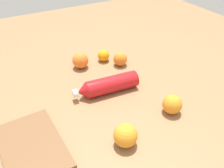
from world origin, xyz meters
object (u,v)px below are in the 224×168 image
object	(u,v)px
water_bottle	(107,85)
cutting_board	(32,147)
orange_1	(103,56)
orange_2	(80,60)
orange_0	(125,135)
orange_3	(120,59)
orange_4	(172,104)

from	to	relation	value
water_bottle	cutting_board	xyz separation A→B (m)	(0.15, -0.36, -0.03)
orange_1	cutting_board	size ratio (longest dim) A/B	0.21
orange_1	orange_2	xyz separation A→B (m)	(0.00, -0.13, 0.01)
orange_0	orange_2	size ratio (longest dim) A/B	1.02
orange_1	cutting_board	world-z (taller)	orange_1
orange_0	orange_3	bearing A→B (deg)	151.21
orange_1	orange_4	distance (m)	0.49
orange_1	cutting_board	xyz separation A→B (m)	(0.40, -0.48, -0.02)
water_bottle	orange_2	size ratio (longest dim) A/B	3.66
orange_2	cutting_board	world-z (taller)	orange_2
orange_2	orange_0	bearing A→B (deg)	-6.75
water_bottle	orange_1	xyz separation A→B (m)	(-0.25, 0.11, -0.01)
orange_1	orange_3	xyz separation A→B (m)	(0.08, 0.05, 0.00)
orange_1	orange_2	world-z (taller)	orange_2
cutting_board	orange_3	bearing A→B (deg)	118.99
orange_2	orange_3	size ratio (longest dim) A/B	1.13
orange_3	cutting_board	world-z (taller)	orange_3
water_bottle	orange_2	distance (m)	0.25
orange_0	cutting_board	world-z (taller)	orange_0
cutting_board	water_bottle	bearing A→B (deg)	110.32
cutting_board	orange_2	bearing A→B (deg)	136.99
water_bottle	orange_2	bearing A→B (deg)	-79.74
orange_0	orange_2	distance (m)	0.53
orange_1	cutting_board	distance (m)	0.62
orange_0	orange_4	xyz separation A→B (m)	(-0.05, 0.24, -0.00)
orange_1	orange_0	bearing A→B (deg)	-20.03
orange_0	orange_4	world-z (taller)	orange_0
water_bottle	orange_4	bearing A→B (deg)	129.65
orange_4	orange_1	bearing A→B (deg)	-174.39
water_bottle	cutting_board	bearing A→B (deg)	27.98
orange_0	orange_3	xyz separation A→B (m)	(-0.45, 0.25, -0.01)
water_bottle	orange_4	distance (m)	0.28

